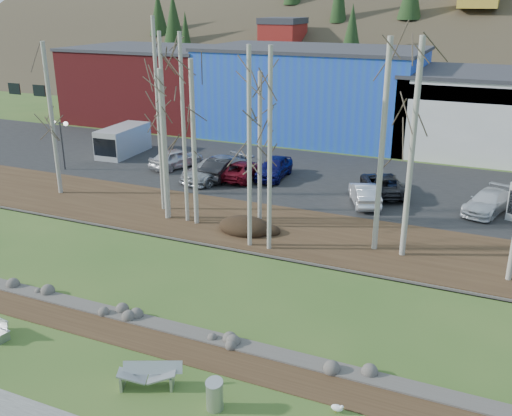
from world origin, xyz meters
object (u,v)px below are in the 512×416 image
at_px(street_lamp, 61,132).
at_px(car_1, 224,167).
at_px(bench_damaged, 149,375).
at_px(car_7, 488,202).
at_px(car_4, 274,168).
at_px(car_3, 214,169).
at_px(car_2, 215,166).
at_px(car_9, 218,169).
at_px(car_8, 242,170).
at_px(litter_bin, 215,396).
at_px(van_grey, 122,141).
at_px(car_5, 365,194).
at_px(car_0, 176,158).
at_px(car_6, 383,184).
at_px(seagull, 337,408).

relative_size(street_lamp, car_1, 0.78).
bearing_deg(bench_damaged, car_7, 42.60).
bearing_deg(car_4, car_3, -154.43).
xyz_separation_m(bench_damaged, car_2, (-9.35, 22.75, 0.35)).
xyz_separation_m(street_lamp, car_1, (12.23, 2.93, -2.17)).
xyz_separation_m(car_7, car_9, (-18.19, -0.66, 0.13)).
relative_size(car_1, car_8, 1.01).
xyz_separation_m(litter_bin, car_9, (-11.12, 21.84, 0.46)).
distance_m(car_7, van_grey, 29.01).
distance_m(car_1, car_2, 1.02).
relative_size(street_lamp, car_9, 0.68).
height_order(car_7, van_grey, van_grey).
bearing_deg(car_5, car_0, -32.50).
height_order(street_lamp, car_2, street_lamp).
bearing_deg(car_6, car_0, -25.32).
bearing_deg(street_lamp, car_0, 25.55).
relative_size(litter_bin, car_2, 0.20).
bearing_deg(seagull, car_8, 126.95).
relative_size(car_0, car_3, 0.80).
bearing_deg(seagull, car_7, 85.92).
distance_m(car_2, car_7, 18.99).
xyz_separation_m(car_0, van_grey, (-6.22, 1.55, 0.41)).
relative_size(bench_damaged, car_5, 0.50).
relative_size(car_1, car_2, 1.01).
relative_size(car_2, car_5, 1.13).
xyz_separation_m(car_8, car_9, (-1.43, -1.02, 0.14)).
xyz_separation_m(litter_bin, car_7, (7.07, 22.50, 0.33)).
height_order(bench_damaged, seagull, bench_damaged).
xyz_separation_m(car_8, van_grey, (-12.15, 2.15, 0.51)).
xyz_separation_m(litter_bin, seagull, (3.66, 1.39, -0.29)).
bearing_deg(van_grey, car_3, -20.01).
bearing_deg(car_8, bench_damaged, 103.07).
height_order(car_3, car_5, car_3).
bearing_deg(car_4, car_0, -179.80).
distance_m(bench_damaged, car_5, 20.96).
xyz_separation_m(litter_bin, car_1, (-10.99, 22.47, 0.45)).
bearing_deg(car_4, van_grey, 172.50).
relative_size(litter_bin, car_1, 0.20).
bearing_deg(seagull, car_2, 131.05).
height_order(car_1, car_6, car_1).
bearing_deg(litter_bin, car_0, 123.64).
bearing_deg(bench_damaged, van_grey, 103.60).
xyz_separation_m(car_2, car_8, (2.24, 0.00, 0.00)).
bearing_deg(street_lamp, bench_damaged, -45.00).
height_order(car_5, car_7, car_5).
height_order(car_0, car_3, car_3).
relative_size(litter_bin, car_7, 0.21).
relative_size(car_1, car_7, 1.04).
height_order(car_2, car_9, car_9).
height_order(car_7, car_9, car_9).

